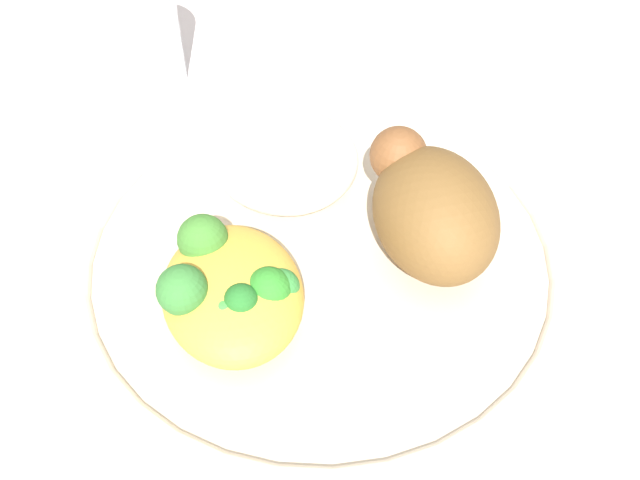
{
  "coord_description": "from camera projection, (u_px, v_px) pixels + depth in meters",
  "views": [
    {
      "loc": [
        -0.31,
        0.08,
        0.4
      ],
      "look_at": [
        0.0,
        0.0,
        0.03
      ],
      "focal_mm": 45.2,
      "sensor_mm": 36.0,
      "label": 1
    }
  ],
  "objects": [
    {
      "name": "mac_cheese_with_broccoli",
      "position": [
        230.0,
        290.0,
        0.45
      ],
      "size": [
        0.1,
        0.08,
        0.05
      ],
      "color": "gold",
      "rests_on": "plate"
    },
    {
      "name": "roasted_chicken",
      "position": [
        432.0,
        209.0,
        0.47
      ],
      "size": [
        0.11,
        0.07,
        0.07
      ],
      "color": "brown",
      "rests_on": "plate"
    },
    {
      "name": "ground_plane",
      "position": [
        320.0,
        270.0,
        0.51
      ],
      "size": [
        2.0,
        2.0,
        0.0
      ],
      "primitive_type": "plane",
      "color": "silver"
    },
    {
      "name": "rice_pile",
      "position": [
        286.0,
        160.0,
        0.52
      ],
      "size": [
        0.1,
        0.09,
        0.03
      ],
      "primitive_type": "ellipsoid",
      "color": "white",
      "rests_on": "plate"
    },
    {
      "name": "water_glass",
      "position": [
        134.0,
        35.0,
        0.6
      ],
      "size": [
        0.07,
        0.07,
        0.08
      ],
      "primitive_type": "cylinder",
      "color": "silver",
      "rests_on": "ground_plane"
    },
    {
      "name": "plate",
      "position": [
        320.0,
        260.0,
        0.5
      ],
      "size": [
        0.3,
        0.3,
        0.02
      ],
      "color": "beige",
      "rests_on": "ground_plane"
    }
  ]
}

